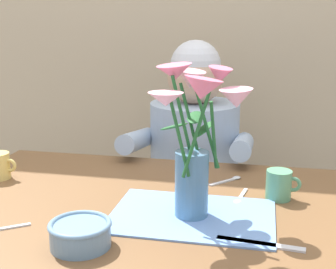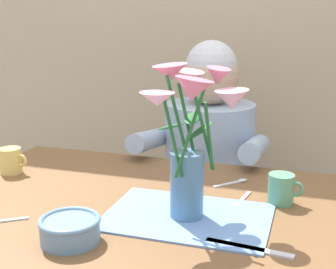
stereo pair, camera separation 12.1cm
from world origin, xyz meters
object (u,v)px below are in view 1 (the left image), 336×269
object	(u,v)px
seated_person	(194,187)
tea_cup	(279,185)
dinner_knife	(260,244)
flower_vase	(196,130)
ceramic_bowl	(80,233)

from	to	relation	value
seated_person	tea_cup	distance (m)	0.63
seated_person	tea_cup	bearing A→B (deg)	-56.76
seated_person	dinner_knife	distance (m)	0.84
flower_vase	tea_cup	world-z (taller)	flower_vase
dinner_knife	tea_cup	xyz separation A→B (m)	(0.04, 0.28, 0.04)
dinner_knife	tea_cup	size ratio (longest dim) A/B	2.04
ceramic_bowl	flower_vase	bearing A→B (deg)	42.67
ceramic_bowl	dinner_knife	size ratio (longest dim) A/B	0.72
seated_person	flower_vase	world-z (taller)	seated_person
seated_person	flower_vase	bearing A→B (deg)	-79.44
flower_vase	ceramic_bowl	bearing A→B (deg)	-137.33
flower_vase	dinner_knife	size ratio (longest dim) A/B	1.97
seated_person	tea_cup	xyz separation A→B (m)	(0.31, -0.50, 0.22)
dinner_knife	flower_vase	bearing A→B (deg)	150.53
flower_vase	ceramic_bowl	distance (m)	0.35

